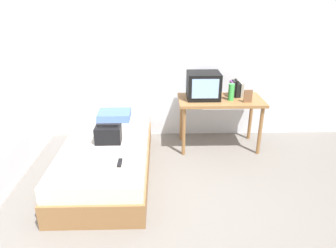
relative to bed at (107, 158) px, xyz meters
name	(u,v)px	position (x,y,z in m)	size (l,w,h in m)	color
ground_plane	(187,214)	(0.91, -0.79, -0.22)	(8.00, 8.00, 0.00)	slate
wall_back	(178,51)	(0.91, 1.21, 1.08)	(5.20, 0.10, 2.60)	silver
bed	(107,158)	(0.00, 0.00, 0.00)	(1.00, 2.00, 0.44)	olive
desk	(220,105)	(1.48, 0.71, 0.42)	(1.16, 0.60, 0.73)	olive
tv	(203,86)	(1.24, 0.75, 0.69)	(0.44, 0.39, 0.36)	black
water_bottle	(231,92)	(1.61, 0.65, 0.62)	(0.08, 0.08, 0.23)	green
book_row	(236,89)	(1.71, 0.81, 0.62)	(0.17, 0.16, 0.24)	#7A3D89
picture_frame	(248,96)	(1.81, 0.55, 0.60)	(0.11, 0.02, 0.17)	brown
pillow	(114,115)	(0.01, 0.71, 0.28)	(0.44, 0.35, 0.11)	#4766AD
handbag	(108,134)	(0.04, -0.02, 0.33)	(0.30, 0.20, 0.23)	black
magazine	(90,159)	(-0.10, -0.43, 0.23)	(0.21, 0.29, 0.01)	white
remote_dark	(120,163)	(0.23, -0.53, 0.24)	(0.04, 0.16, 0.02)	black
remote_silver	(92,134)	(-0.21, 0.19, 0.24)	(0.04, 0.14, 0.02)	#B7B7BC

